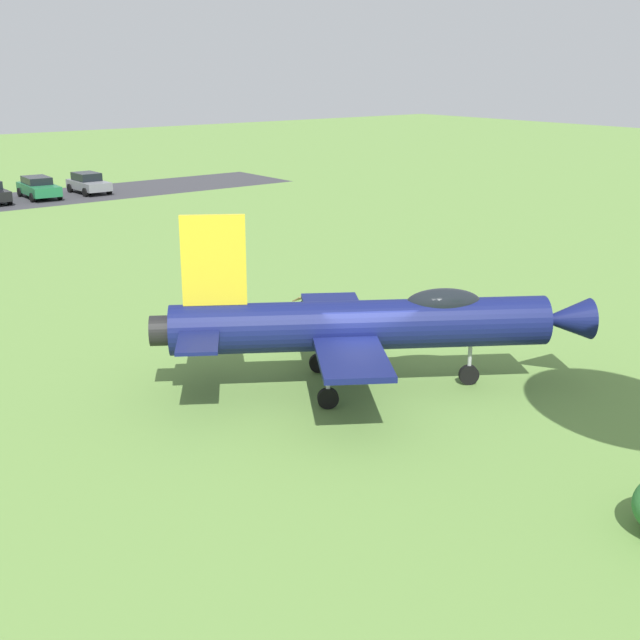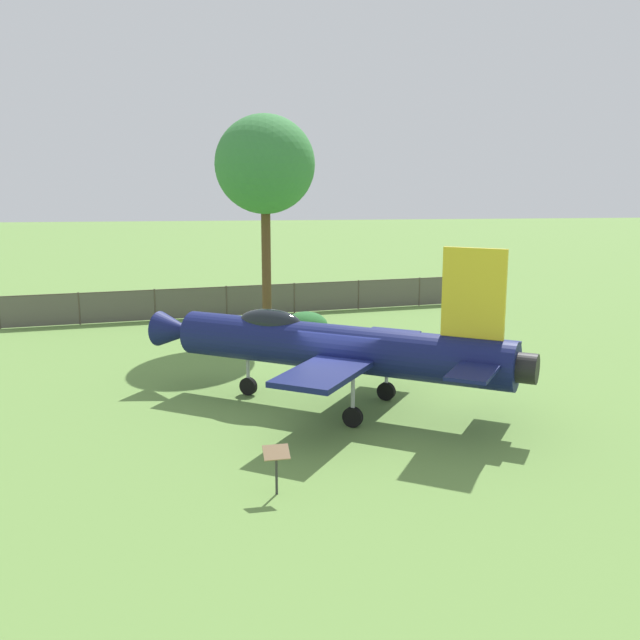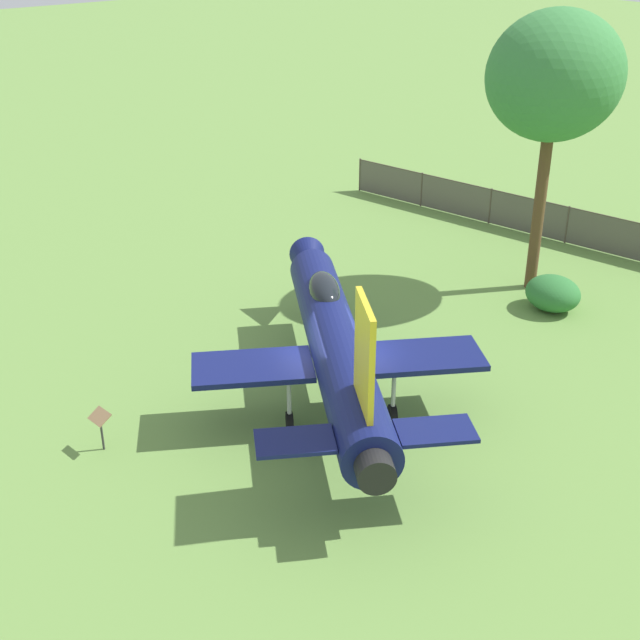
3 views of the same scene
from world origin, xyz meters
name	(u,v)px [view 2 (image 2 of 3)]	position (x,y,z in m)	size (l,w,h in m)	color
ground_plane	(338,408)	(0.00, 0.00, 0.00)	(200.00, 200.00, 0.00)	#668E42
display_jet	(328,345)	(-0.19, -0.29, 2.01)	(9.06, 11.83, 5.24)	#111951
shade_tree	(265,165)	(-11.01, -1.66, 7.66)	(4.94, 4.42, 9.89)	brown
perimeter_fence	(261,299)	(-16.09, -1.72, 0.86)	(4.44, 25.28, 1.62)	#4C4238
shrub_near_fence	(306,325)	(-10.03, 0.03, 0.62)	(1.77, 1.97, 1.23)	#2D7033
info_plaque	(276,459)	(6.06, -2.33, 0.85)	(0.45, 0.63, 1.14)	#333333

